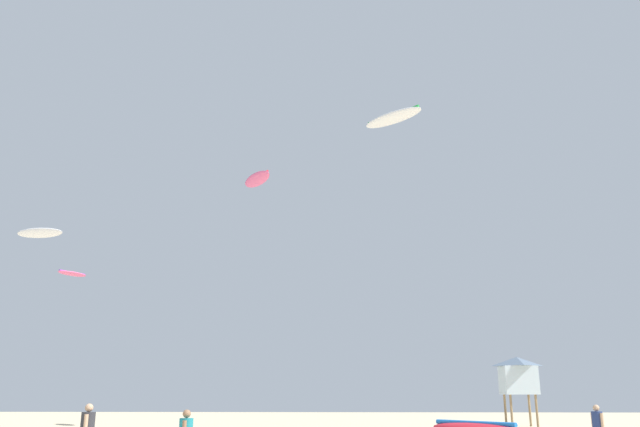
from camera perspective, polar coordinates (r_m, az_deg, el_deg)
person_left at (r=24.72m, az=23.61°, el=-16.97°), size 0.37×0.50×1.62m
lifeguard_tower at (r=42.41m, az=17.28°, el=-13.63°), size 2.30×2.30×4.15m
kite_aloft_2 at (r=34.02m, az=6.53°, el=8.51°), size 3.34×3.09×0.49m
kite_aloft_3 at (r=41.24m, az=-5.66°, el=3.07°), size 2.52×3.09×0.81m
kite_aloft_4 at (r=51.92m, az=-23.79°, el=-1.60°), size 3.85×1.64×0.82m
kite_aloft_5 at (r=47.32m, az=-21.29°, el=-5.03°), size 1.69×2.25×0.36m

